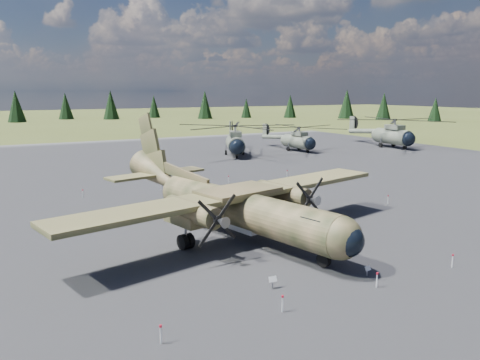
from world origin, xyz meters
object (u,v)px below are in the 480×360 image
transport_plane (229,200)px  helicopter_far (393,127)px  helicopter_mid (298,134)px  helicopter_near (235,134)px

transport_plane → helicopter_far: 60.56m
transport_plane → helicopter_mid: size_ratio=1.32×
helicopter_near → helicopter_mid: 12.36m
transport_plane → helicopter_mid: 49.38m
helicopter_near → transport_plane: bearing=-95.0°
helicopter_near → helicopter_far: bearing=16.0°
transport_plane → helicopter_mid: bearing=36.4°
helicopter_mid → helicopter_far: (18.33, -4.06, 0.73)m
helicopter_far → helicopter_near: bearing=178.2°
transport_plane → helicopter_mid: transport_plane is taller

